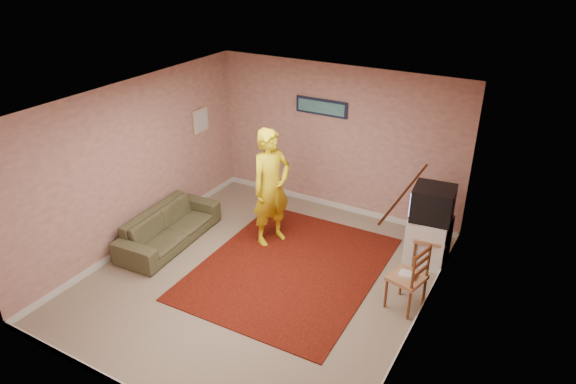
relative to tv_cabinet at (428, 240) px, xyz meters
The scene contains 25 objects.
ground 2.54m from the tv_cabinet, 140.77° to the right, with size 5.00×5.00×0.00m, color gray.
wall_back 2.34m from the tv_cabinet, 155.04° to the left, with size 4.50×0.02×2.60m, color tan.
wall_front 4.63m from the tv_cabinet, 115.48° to the right, with size 4.50×0.02×2.60m, color tan.
wall_left 4.59m from the tv_cabinet, 159.24° to the right, with size 0.02×5.00×2.60m, color tan.
wall_right 1.87m from the tv_cabinet, 79.33° to the right, with size 0.02×5.00×2.60m, color tan.
ceiling 3.36m from the tv_cabinet, 140.77° to the right, with size 4.50×5.00×0.02m, color white.
baseboard_back 2.17m from the tv_cabinet, 155.28° to the left, with size 4.50×0.02×0.10m, color silver.
baseboard_left 4.49m from the tv_cabinet, 159.19° to the right, with size 0.02×5.00×0.10m, color silver.
baseboard_right 1.65m from the tv_cabinet, 79.68° to the right, with size 0.02×5.00×0.10m, color silver.
window 2.73m from the tv_cabinet, 83.27° to the right, with size 0.01×1.10×1.50m, color black.
curtain_sheer 2.80m from the tv_cabinet, 83.95° to the right, with size 0.01×0.75×2.10m, color silver.
curtain_floral 2.15m from the tv_cabinet, 82.23° to the right, with size 0.01×0.35×2.10m, color beige.
curtain_rod 3.17m from the tv_cabinet, 84.27° to the right, with size 0.02×0.02×1.40m, color brown.
picture_back 2.83m from the tv_cabinet, 158.77° to the left, with size 0.95×0.04×0.28m.
picture_left 4.33m from the tv_cabinet, behind, with size 0.04×0.38×0.42m.
area_rug 2.11m from the tv_cabinet, 145.24° to the right, with size 2.47×3.09×0.02m, color black.
tv_cabinet is the anchor object (origin of this frame).
crt_tv 0.62m from the tv_cabinet, behind, with size 0.64×0.58×0.50m.
chair_a 0.25m from the tv_cabinet, 58.85° to the right, with size 0.50×0.49×0.53m.
dvd_player 0.19m from the tv_cabinet, 58.85° to the right, with size 0.39×0.28×0.07m, color silver.
blue_throw 0.44m from the tv_cabinet, 65.01° to the left, with size 0.42×0.05×0.44m, color #7BA7CA.
chair_b 1.23m from the tv_cabinet, 87.63° to the right, with size 0.50×0.52×0.52m.
game_console 1.22m from the tv_cabinet, 87.63° to the right, with size 0.21×0.15×0.04m, color white.
sofa 4.03m from the tv_cabinet, 158.41° to the right, with size 1.89×0.74×0.55m, color #4B4A2D.
person 2.50m from the tv_cabinet, 164.85° to the right, with size 0.70×0.46×1.91m, color gold.
Camera 1 is at (3.34, -5.13, 4.42)m, focal length 32.00 mm.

